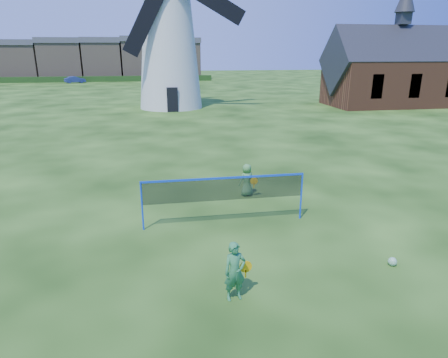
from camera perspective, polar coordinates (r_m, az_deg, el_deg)
name	(u,v)px	position (r m, az deg, el deg)	size (l,w,h in m)	color
ground	(220,232)	(11.85, -0.55, -7.71)	(220.00, 220.00, 0.00)	black
windmill	(169,40)	(38.73, -8.10, 19.55)	(13.57, 5.96, 18.29)	silver
chapel	(396,72)	(43.81, 23.95, 14.12)	(13.77, 6.68, 11.64)	brown
badminton_net	(224,190)	(11.92, 0.04, -1.59)	(5.05, 0.05, 1.55)	blue
player_girl	(235,271)	(8.58, 1.62, -13.39)	(0.69, 0.40, 1.35)	#327E46
player_boy	(247,180)	(14.56, 3.38, -0.13)	(0.70, 0.55, 1.22)	#509447
play_ball	(392,262)	(10.93, 23.45, -11.04)	(0.22, 0.22, 0.22)	green
terraced_houses	(46,59)	(85.00, -24.60, 15.66)	(59.59, 8.40, 8.13)	#907860
hedge	(40,80)	(79.31, -25.32, 13.03)	(62.00, 0.80, 1.00)	#193814
car_right	(75,80)	(75.56, -21.00, 13.43)	(1.22, 3.50, 1.15)	navy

